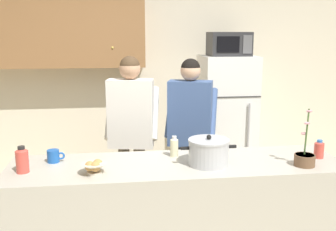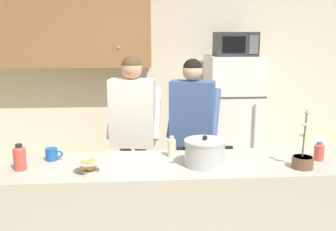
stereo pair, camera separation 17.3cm
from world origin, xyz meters
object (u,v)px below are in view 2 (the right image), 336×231
Objects in this scene: refrigerator at (232,122)px; coffee_mug at (52,154)px; microwave at (235,44)px; bottle_far_corner at (319,151)px; person_near_pot at (133,122)px; potted_orchid at (303,160)px; cooking_pot at (205,153)px; bottle_near_edge at (171,147)px; person_by_sink at (192,122)px; bread_bowl at (89,166)px; bottle_mid_counter at (20,157)px.

coffee_mug is (-1.82, -1.71, 0.16)m from refrigerator.
microwave is 2.00m from bottle_far_corner.
potted_orchid is (1.23, -1.04, -0.07)m from person_near_pot.
potted_orchid is (1.84, -0.32, 0.01)m from coffee_mug.
cooking_pot is 0.70m from potted_orchid.
refrigerator is 9.67× the size of bottle_near_edge.
person_near_pot is at bearing 49.81° from coffee_mug.
bottle_near_edge is at bearing 1.38° from coffee_mug.
person_near_pot reaches higher than potted_orchid.
person_by_sink is at bearing 3.14° from person_near_pot.
bread_bowl is (-0.83, -0.10, -0.05)m from cooking_pot.
person_by_sink is (0.57, 0.03, -0.02)m from person_near_pot.
refrigerator is at bearing 53.28° from bread_bowl.
microwave is 0.29× the size of person_near_pot.
coffee_mug is (-0.61, -0.72, -0.08)m from person_near_pot.
potted_orchid is (0.69, -0.11, -0.04)m from cooking_pot.
bottle_far_corner is 0.26m from potted_orchid.
cooking_pot is (-0.04, -0.96, -0.01)m from person_by_sink.
person_near_pot reaches higher than bread_bowl.
bread_bowl is at bearing 179.41° from potted_orchid.
coffee_mug is at bearing -137.16° from microwave.
bottle_far_corner is at bearing -83.19° from microwave.
coffee_mug is at bearing 136.56° from bread_bowl.
bread_bowl is (-0.29, -1.02, -0.07)m from person_near_pot.
refrigerator is 2.04m from cooking_pot.
bottle_far_corner is at bearing -46.71° from person_by_sink.
coffee_mug is 0.70× the size of bread_bowl.
microwave is 2.14m from potted_orchid.
person_near_pot is at bearing 148.50° from bottle_far_corner.
microwave is 0.29× the size of person_by_sink.
bread_bowl is (0.32, -0.30, 0.00)m from coffee_mug.
person_by_sink is 3.96× the size of cooking_pot.
person_by_sink reaches higher than bread_bowl.
person_near_pot reaches higher than bottle_mid_counter.
coffee_mug is at bearing 169.82° from cooking_pot.
coffee_mug is at bearing 48.04° from bottle_mid_counter.
person_by_sink reaches higher than bottle_near_edge.
microwave is 2.60m from coffee_mug.
microwave is at bearing 38.59° from person_near_pot.
bottle_near_edge is (0.60, 0.32, 0.03)m from bread_bowl.
bread_bowl is at bearing -151.57° from bottle_near_edge.
person_by_sink reaches higher than potted_orchid.
refrigerator is 0.98× the size of person_by_sink.
person_by_sink is at bearing 121.57° from potted_orchid.
coffee_mug is at bearing -130.19° from person_near_pot.
cooking_pot is 2.49× the size of bottle_near_edge.
cooking_pot reaches higher than bottle_mid_counter.
person_by_sink is 11.43× the size of bottle_far_corner.
coffee_mug is 0.91× the size of bottle_far_corner.
person_near_pot is at bearing -141.41° from microwave.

